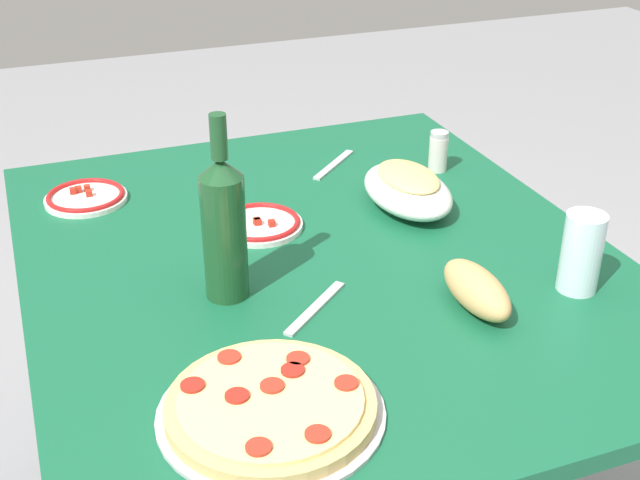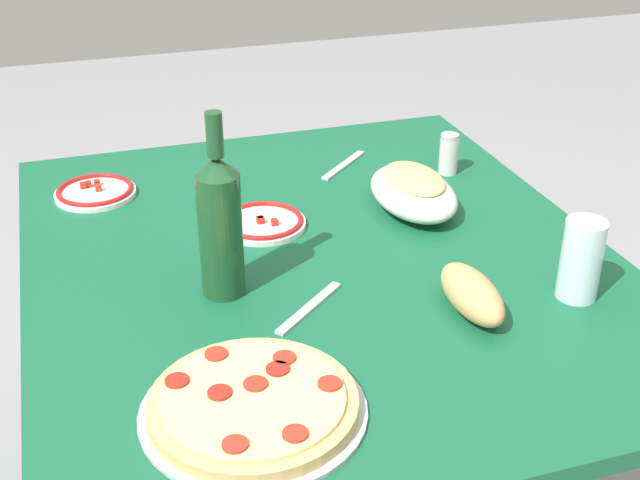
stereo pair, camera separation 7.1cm
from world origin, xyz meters
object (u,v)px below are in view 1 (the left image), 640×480
spice_shaker (438,151)px  water_glass (581,253)px  dining_table (320,312)px  pepperoni_pizza (271,407)px  baked_pasta_dish (408,188)px  side_plate_far (259,224)px  wine_bottle (224,226)px  side_plate_near (86,197)px  bread_loaf (477,289)px

spice_shaker → water_glass: bearing=178.3°
dining_table → pepperoni_pizza: bearing=150.7°
baked_pasta_dish → side_plate_far: bearing=86.8°
wine_bottle → water_glass: size_ratio=2.28×
side_plate_near → bread_loaf: bread_loaf is taller
bread_loaf → side_plate_near: bearing=40.6°
wine_bottle → side_plate_far: (0.20, -0.12, -0.12)m
baked_pasta_dish → bread_loaf: baked_pasta_dish is taller
wine_bottle → side_plate_far: wine_bottle is taller
water_glass → bread_loaf: bearing=86.8°
side_plate_near → water_glass: bearing=-131.4°
wine_bottle → water_glass: wine_bottle is taller
side_plate_far → bread_loaf: size_ratio=0.96×
side_plate_near → side_plate_far: bearing=-129.1°
water_glass → side_plate_far: water_glass is taller
side_plate_far → spice_shaker: spice_shaker is taller
pepperoni_pizza → side_plate_far: 0.53m
pepperoni_pizza → water_glass: (0.12, -0.56, 0.05)m
side_plate_near → spice_shaker: 0.73m
baked_pasta_dish → water_glass: water_glass is taller
baked_pasta_dish → dining_table: bearing=117.8°
bread_loaf → wine_bottle: bearing=63.7°
wine_bottle → baked_pasta_dish: bearing=-65.5°
dining_table → side_plate_far: (0.14, 0.07, 0.13)m
wine_bottle → side_plate_near: wine_bottle is taller
side_plate_near → wine_bottle: bearing=-158.7°
pepperoni_pizza → side_plate_near: 0.76m
side_plate_far → baked_pasta_dish: bearing=-93.2°
baked_pasta_dish → water_glass: 0.39m
side_plate_far → pepperoni_pizza: bearing=164.5°
bread_loaf → spice_shaker: size_ratio=1.94×
water_glass → spice_shaker: water_glass is taller
side_plate_near → baked_pasta_dish: bearing=-113.2°
pepperoni_pizza → dining_table: bearing=-29.3°
water_glass → bread_loaf: water_glass is taller
baked_pasta_dish → water_glass: (-0.37, -0.13, 0.03)m
side_plate_far → spice_shaker: 0.45m
pepperoni_pizza → bread_loaf: bread_loaf is taller
baked_pasta_dish → water_glass: size_ratio=1.78×
dining_table → baked_pasta_dish: (0.12, -0.23, 0.16)m
water_glass → bread_loaf: (0.01, 0.18, -0.04)m
side_plate_near → spice_shaker: (-0.11, -0.72, 0.03)m
dining_table → water_glass: 0.47m
baked_pasta_dish → side_plate_far: size_ratio=1.48×
pepperoni_pizza → baked_pasta_dish: size_ratio=1.25×
dining_table → baked_pasta_dish: size_ratio=4.94×
dining_table → side_plate_far: bearing=26.9°
dining_table → pepperoni_pizza: (-0.38, 0.21, 0.13)m
dining_table → water_glass: (-0.25, -0.35, 0.19)m
side_plate_near → bread_loaf: bearing=-139.4°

